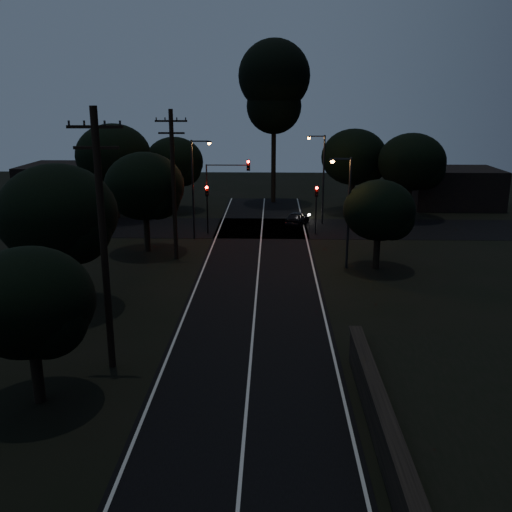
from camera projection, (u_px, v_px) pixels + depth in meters
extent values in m
cube|color=black|center=(255.00, 309.00, 31.41)|extent=(8.00, 70.00, 0.02)
cube|color=black|center=(262.00, 228.00, 50.65)|extent=(60.00, 8.00, 0.02)
cube|color=beige|center=(255.00, 309.00, 31.40)|extent=(0.12, 70.00, 0.01)
cube|color=beige|center=(187.00, 308.00, 31.51)|extent=(0.12, 70.00, 0.01)
cube|color=beige|center=(323.00, 310.00, 31.30)|extent=(0.12, 70.00, 0.01)
cylinder|color=black|center=(103.00, 244.00, 23.35)|extent=(0.30, 0.30, 11.00)
cube|color=black|center=(95.00, 127.00, 22.07)|extent=(2.20, 0.12, 0.12)
cube|color=black|center=(96.00, 148.00, 22.29)|extent=(1.80, 0.12, 0.12)
cylinder|color=black|center=(174.00, 186.00, 39.77)|extent=(0.30, 0.30, 10.50)
cube|color=black|center=(171.00, 121.00, 38.56)|extent=(2.20, 0.12, 0.12)
cube|color=black|center=(171.00, 133.00, 38.78)|extent=(1.80, 0.12, 0.12)
cylinder|color=black|center=(37.00, 374.00, 21.71)|extent=(0.44, 0.44, 2.27)
ellipsoid|color=black|center=(29.00, 302.00, 20.91)|extent=(4.81, 4.81, 4.09)
sphere|color=black|center=(48.00, 319.00, 20.55)|extent=(2.89, 2.89, 2.89)
cylinder|color=black|center=(64.00, 283.00, 31.31)|extent=(0.44, 0.44, 2.92)
ellipsoid|color=black|center=(58.00, 214.00, 30.27)|extent=(6.31, 6.31, 5.36)
sphere|color=black|center=(75.00, 229.00, 29.80)|extent=(3.79, 3.79, 3.79)
cylinder|color=black|center=(147.00, 233.00, 42.82)|extent=(0.44, 0.44, 2.75)
ellipsoid|color=black|center=(144.00, 186.00, 41.85)|extent=(5.86, 5.86, 4.98)
sphere|color=black|center=(157.00, 195.00, 41.41)|extent=(3.52, 3.52, 3.52)
cylinder|color=black|center=(176.00, 197.00, 58.23)|extent=(0.44, 0.44, 2.73)
ellipsoid|color=black|center=(174.00, 162.00, 57.26)|extent=(5.85, 5.85, 4.97)
sphere|color=black|center=(184.00, 169.00, 56.83)|extent=(3.51, 3.51, 3.51)
cylinder|color=black|center=(116.00, 201.00, 54.44)|extent=(0.44, 0.44, 3.32)
ellipsoid|color=black|center=(113.00, 156.00, 53.28)|extent=(6.98, 6.98, 5.94)
sphere|color=black|center=(125.00, 164.00, 52.76)|extent=(4.19, 4.19, 4.19)
cylinder|color=black|center=(352.00, 196.00, 57.68)|extent=(0.44, 0.44, 3.03)
ellipsoid|color=black|center=(354.00, 157.00, 56.60)|extent=(6.52, 6.52, 5.54)
sphere|color=black|center=(366.00, 164.00, 56.12)|extent=(3.91, 3.91, 3.91)
cylinder|color=black|center=(409.00, 202.00, 54.66)|extent=(0.44, 0.44, 2.97)
ellipsoid|color=black|center=(412.00, 162.00, 53.61)|extent=(6.33, 6.33, 5.38)
sphere|color=black|center=(425.00, 169.00, 53.15)|extent=(3.80, 3.80, 3.80)
cylinder|color=black|center=(377.00, 252.00, 38.58)|extent=(0.44, 0.44, 2.24)
ellipsoid|color=black|center=(379.00, 210.00, 37.79)|extent=(4.76, 4.76, 4.05)
sphere|color=black|center=(393.00, 219.00, 37.43)|extent=(2.86, 2.86, 2.86)
cylinder|color=black|center=(274.00, 159.00, 61.85)|extent=(0.50, 0.50, 9.41)
sphere|color=black|center=(274.00, 76.00, 59.50)|extent=(7.53, 7.53, 7.53)
sphere|color=black|center=(274.00, 106.00, 60.34)|extent=(5.82, 5.82, 5.82)
cube|color=black|center=(75.00, 185.00, 60.23)|extent=(10.00, 8.00, 4.40)
cube|color=black|center=(453.00, 187.00, 60.12)|extent=(9.00, 7.00, 4.00)
cylinder|color=black|center=(207.00, 215.00, 48.42)|extent=(0.12, 0.12, 3.20)
cube|color=black|center=(207.00, 191.00, 47.86)|extent=(0.28, 0.22, 0.90)
sphere|color=#FF0705|center=(207.00, 187.00, 47.66)|extent=(0.22, 0.22, 0.22)
cylinder|color=black|center=(316.00, 215.00, 48.16)|extent=(0.12, 0.12, 3.20)
cube|color=black|center=(317.00, 191.00, 47.60)|extent=(0.28, 0.22, 0.90)
sphere|color=#FF0705|center=(317.00, 188.00, 47.40)|extent=(0.22, 0.22, 0.22)
cylinder|color=black|center=(207.00, 204.00, 48.18)|extent=(0.12, 0.12, 5.00)
cube|color=black|center=(248.00, 165.00, 47.18)|extent=(0.28, 0.22, 0.90)
sphere|color=#FF0705|center=(248.00, 162.00, 46.97)|extent=(0.22, 0.22, 0.22)
cube|color=black|center=(227.00, 165.00, 47.23)|extent=(3.50, 0.08, 0.08)
cylinder|color=black|center=(193.00, 190.00, 45.87)|extent=(0.16, 0.16, 8.00)
cube|color=black|center=(200.00, 141.00, 44.79)|extent=(1.40, 0.10, 0.10)
cube|color=black|center=(209.00, 142.00, 44.78)|extent=(0.35, 0.22, 0.12)
sphere|color=orange|center=(209.00, 143.00, 44.81)|extent=(0.26, 0.26, 0.26)
cylinder|color=black|center=(323.00, 180.00, 51.33)|extent=(0.16, 0.16, 8.00)
cube|color=black|center=(317.00, 136.00, 50.29)|extent=(1.40, 0.10, 0.10)
cube|color=black|center=(309.00, 137.00, 50.32)|extent=(0.35, 0.22, 0.12)
sphere|color=orange|center=(309.00, 138.00, 50.35)|extent=(0.26, 0.26, 0.26)
cylinder|color=black|center=(349.00, 214.00, 37.92)|extent=(0.16, 0.16, 7.50)
cube|color=black|center=(342.00, 159.00, 36.94)|extent=(1.20, 0.10, 0.10)
cube|color=black|center=(333.00, 160.00, 36.97)|extent=(0.35, 0.22, 0.12)
sphere|color=orange|center=(332.00, 161.00, 37.00)|extent=(0.26, 0.26, 0.26)
imported|color=black|center=(297.00, 218.00, 51.91)|extent=(2.59, 3.86, 1.22)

